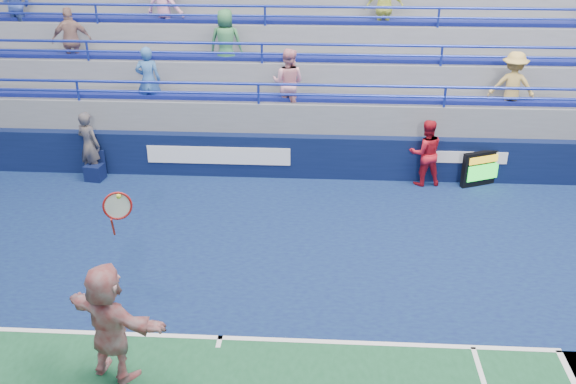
# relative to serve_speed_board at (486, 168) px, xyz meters

# --- Properties ---
(ground) EXTENTS (120.00, 120.00, 0.00)m
(ground) POSITION_rel_serve_speed_board_xyz_m (-5.60, -6.30, -0.45)
(ground) COLOR #333538
(sponsor_wall) EXTENTS (18.00, 0.32, 1.10)m
(sponsor_wall) POSITION_rel_serve_speed_board_xyz_m (-5.60, 0.19, 0.10)
(sponsor_wall) COLOR #091334
(sponsor_wall) RESTS_ON ground
(bleacher_stand) EXTENTS (18.00, 5.60, 6.13)m
(bleacher_stand) POSITION_rel_serve_speed_board_xyz_m (-5.61, 3.97, 1.10)
(bleacher_stand) COLOR slate
(bleacher_stand) RESTS_ON ground
(serve_speed_board) EXTENTS (1.24, 0.64, 0.89)m
(serve_speed_board) POSITION_rel_serve_speed_board_xyz_m (0.00, 0.00, 0.00)
(serve_speed_board) COLOR black
(serve_speed_board) RESTS_ON ground
(judge_chair) EXTENTS (0.47, 0.47, 0.74)m
(judge_chair) POSITION_rel_serve_speed_board_xyz_m (-9.69, -0.29, -0.21)
(judge_chair) COLOR #0C143B
(judge_chair) RESTS_ON ground
(tennis_player) EXTENTS (1.86, 1.26, 3.09)m
(tennis_player) POSITION_rel_serve_speed_board_xyz_m (-7.05, -7.22, 0.52)
(tennis_player) COLOR silver
(tennis_player) RESTS_ON ground
(line_judge) EXTENTS (0.75, 0.64, 1.73)m
(line_judge) POSITION_rel_serve_speed_board_xyz_m (-9.81, -0.12, 0.42)
(line_judge) COLOR #141D37
(line_judge) RESTS_ON ground
(ball_girl) EXTENTS (0.90, 0.75, 1.68)m
(ball_girl) POSITION_rel_serve_speed_board_xyz_m (-1.50, -0.06, 0.39)
(ball_girl) COLOR red
(ball_girl) RESTS_ON ground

